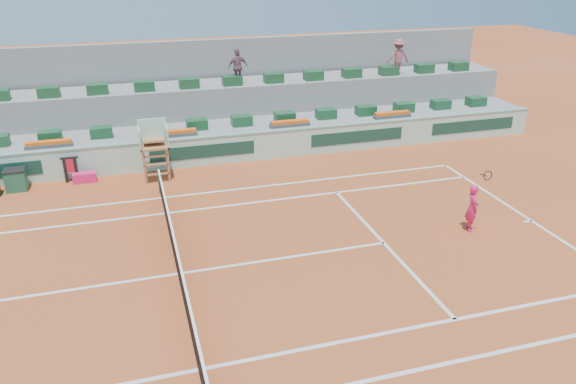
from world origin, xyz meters
The scene contains 17 objects.
ground centered at (0.00, 0.00, 0.00)m, with size 90.00×90.00×0.00m, color #99411D.
seating_tier_lower centered at (0.00, 10.70, 0.60)m, with size 36.00×4.00×1.20m, color gray.
seating_tier_upper centered at (0.00, 12.30, 1.30)m, with size 36.00×2.40×2.60m, color gray.
stadium_back_wall centered at (0.00, 13.90, 2.20)m, with size 36.00×0.40×4.40m, color gray.
player_bag centered at (-2.77, 7.91, 0.20)m, with size 0.89×0.39×0.39m, color #EA1E61.
spectator_mid centered at (4.30, 11.71, 3.43)m, with size 0.97×0.40×1.66m, color #7A5163.
spectator_right centered at (12.46, 11.69, 3.49)m, with size 1.14×0.66×1.77m, color #944A54.
court_lines centered at (0.00, 0.00, 0.01)m, with size 23.89×11.09×0.01m.
tennis_net centered at (0.00, 0.00, 0.53)m, with size 0.10×11.97×1.10m.
advertising_hoarding centered at (0.02, 8.50, 0.63)m, with size 36.00×0.34×1.26m.
umpire_chair centered at (0.00, 7.50, 1.54)m, with size 1.10×0.90×2.40m.
seat_row_lower centered at (0.00, 9.80, 1.42)m, with size 32.90×0.60×0.44m.
seat_row_upper centered at (0.00, 11.70, 2.82)m, with size 32.90×0.60×0.44m.
flower_planters centered at (-1.50, 9.00, 1.33)m, with size 26.80×0.36×0.28m.
drink_cooler_a centered at (-5.21, 7.82, 0.42)m, with size 0.78×0.68×0.84m.
towel_rack centered at (-3.25, 8.09, 0.60)m, with size 0.68×0.11×1.03m.
tennis_player centered at (9.49, 0.04, 0.81)m, with size 0.54×0.90×2.28m.
Camera 1 is at (-0.87, -13.99, 8.53)m, focal length 35.00 mm.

